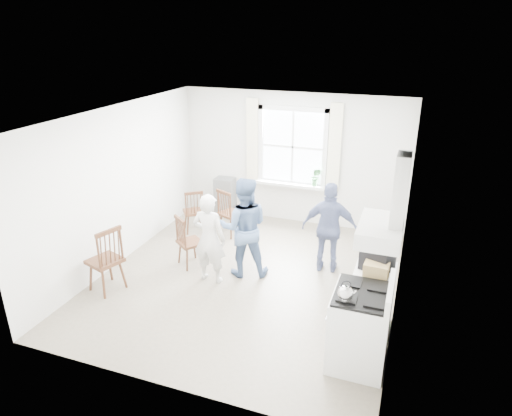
% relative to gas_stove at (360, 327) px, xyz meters
% --- Properties ---
extents(room_shell, '(4.62, 5.12, 2.64)m').
position_rel_gas_stove_xyz_m(room_shell, '(-1.91, 1.35, 0.82)').
color(room_shell, '#776C5B').
rests_on(room_shell, ground).
extents(window_assembly, '(1.88, 0.24, 1.70)m').
position_rel_gas_stove_xyz_m(window_assembly, '(-1.91, 3.80, 0.98)').
color(window_assembly, white).
rests_on(window_assembly, room_shell).
extents(range_hood, '(0.45, 0.76, 0.94)m').
position_rel_gas_stove_xyz_m(range_hood, '(0.16, -0.00, 1.42)').
color(range_hood, silver).
rests_on(range_hood, room_shell).
extents(shelf_unit, '(0.40, 0.30, 0.80)m').
position_rel_gas_stove_xyz_m(shelf_unit, '(-3.31, 3.68, -0.08)').
color(shelf_unit, slate).
rests_on(shelf_unit, ground).
extents(gas_stove, '(0.68, 0.76, 1.12)m').
position_rel_gas_stove_xyz_m(gas_stove, '(0.00, 0.00, 0.00)').
color(gas_stove, white).
rests_on(gas_stove, ground).
extents(kettle, '(0.18, 0.18, 0.25)m').
position_rel_gas_stove_xyz_m(kettle, '(-0.17, -0.22, 0.55)').
color(kettle, silver).
rests_on(kettle, gas_stove).
extents(low_cabinet, '(0.50, 0.55, 0.90)m').
position_rel_gas_stove_xyz_m(low_cabinet, '(0.07, 0.70, -0.03)').
color(low_cabinet, silver).
rests_on(low_cabinet, ground).
extents(stereo_stack, '(0.45, 0.43, 0.32)m').
position_rel_gas_stove_xyz_m(stereo_stack, '(0.07, 0.71, 0.58)').
color(stereo_stack, black).
rests_on(stereo_stack, low_cabinet).
extents(cardboard_box, '(0.30, 0.23, 0.19)m').
position_rel_gas_stove_xyz_m(cardboard_box, '(0.09, 0.49, 0.51)').
color(cardboard_box, '#A0844D').
rests_on(cardboard_box, low_cabinet).
extents(windsor_chair_a, '(0.51, 0.51, 0.87)m').
position_rel_gas_stove_xyz_m(windsor_chair_a, '(-3.49, 2.62, 0.05)').
color(windsor_chair_a, '#402314').
rests_on(windsor_chair_a, ground).
extents(windsor_chair_b, '(0.52, 0.52, 0.90)m').
position_rel_gas_stove_xyz_m(windsor_chair_b, '(-3.03, 1.37, 0.06)').
color(windsor_chair_b, '#402314').
rests_on(windsor_chair_b, ground).
extents(windsor_chair_c, '(0.55, 0.56, 1.06)m').
position_rel_gas_stove_xyz_m(windsor_chair_c, '(-3.70, 0.30, 0.16)').
color(windsor_chair_c, '#402314').
rests_on(windsor_chair_c, ground).
extents(person_left, '(0.53, 0.53, 1.45)m').
position_rel_gas_stove_xyz_m(person_left, '(-2.45, 1.10, 0.24)').
color(person_left, silver).
rests_on(person_left, ground).
extents(person_mid, '(1.01, 1.01, 1.62)m').
position_rel_gas_stove_xyz_m(person_mid, '(-2.03, 1.49, 0.33)').
color(person_mid, slate).
rests_on(person_mid, ground).
extents(person_right, '(0.98, 0.98, 1.51)m').
position_rel_gas_stove_xyz_m(person_right, '(-0.78, 2.05, 0.27)').
color(person_right, navy).
rests_on(person_right, ground).
extents(potted_plant, '(0.22, 0.22, 0.36)m').
position_rel_gas_stove_xyz_m(potted_plant, '(-1.40, 3.71, 0.54)').
color(potted_plant, '#2E6933').
rests_on(potted_plant, window_assembly).
extents(windsor_chair_d, '(0.51, 0.51, 0.93)m').
position_rel_gas_stove_xyz_m(windsor_chair_d, '(-2.85, 2.70, 0.08)').
color(windsor_chair_d, '#402314').
rests_on(windsor_chair_d, ground).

